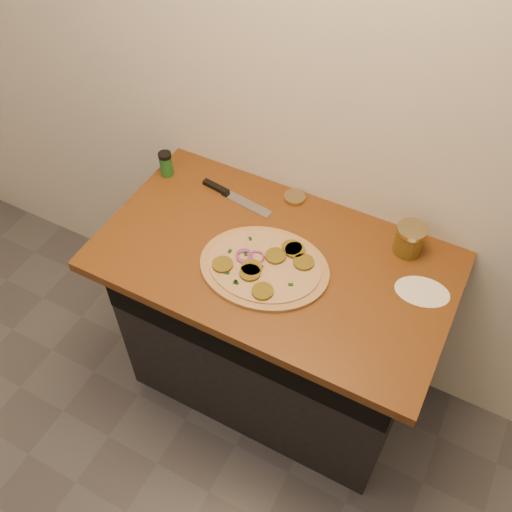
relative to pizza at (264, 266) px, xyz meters
The scene contains 8 objects.
cabinet 0.49m from the pizza, 85.69° to the left, with size 1.10×0.60×0.86m, color black.
countertop 0.07m from the pizza, 83.71° to the left, with size 1.20×0.70×0.04m, color brown.
pizza is the anchor object (origin of this frame).
chefs_knife 0.37m from the pizza, 137.31° to the left, with size 0.30×0.07×0.02m.
mason_jar_lid 0.35m from the pizza, 98.58° to the left, with size 0.08×0.08×0.02m, color tan.
salsa_jar 0.49m from the pizza, 37.05° to the left, with size 0.10×0.10×0.11m.
spice_shaker 0.60m from the pizza, 155.93° to the left, with size 0.05×0.05×0.10m.
flour_spill 0.51m from the pizza, 16.75° to the left, with size 0.18×0.18×0.00m, color white.
Camera 1 is at (0.52, 0.29, 2.36)m, focal length 40.00 mm.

